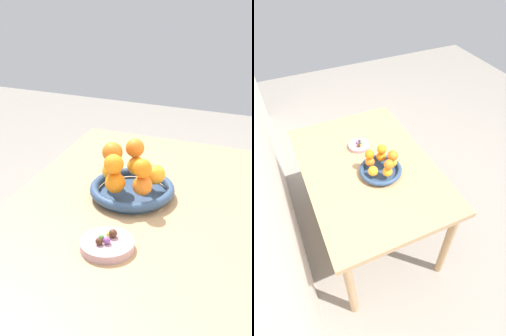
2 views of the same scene
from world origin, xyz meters
The scene contains 18 objects.
ground_plane centered at (0.00, 0.00, 0.00)m, with size 6.00×6.00×0.00m, color gray.
dining_table centered at (0.00, 0.00, 0.65)m, with size 1.10×0.76×0.74m.
fruit_bowl centered at (-0.09, -0.05, 0.76)m, with size 0.25×0.25×0.04m.
candy_dish centered at (0.18, -0.01, 0.75)m, with size 0.14×0.14×0.02m, color #B28C99.
orange_0 centered at (-0.10, -0.12, 0.81)m, with size 0.06×0.06×0.06m, color orange.
orange_1 centered at (-0.03, -0.08, 0.81)m, with size 0.06×0.06×0.06m, color orange.
orange_2 centered at (-0.04, 0.00, 0.81)m, with size 0.06×0.06×0.06m, color orange.
orange_3 centered at (-0.12, 0.01, 0.81)m, with size 0.06×0.06×0.06m, color orange.
orange_4 centered at (-0.16, -0.06, 0.81)m, with size 0.06×0.06×0.06m, color orange.
orange_5 centered at (-0.04, 0.00, 0.86)m, with size 0.05×0.05×0.05m, color orange.
orange_6 centered at (-0.10, -0.11, 0.87)m, with size 0.06×0.06×0.06m, color orange.
orange_7 centered at (-0.16, -0.06, 0.87)m, with size 0.06×0.06×0.06m, color orange.
orange_8 centered at (-0.03, -0.08, 0.87)m, with size 0.06×0.06×0.06m, color orange.
candy_ball_0 centered at (0.19, -0.01, 0.77)m, with size 0.02×0.02×0.02m, color #8C4C99.
candy_ball_1 centered at (0.18, -0.03, 0.77)m, with size 0.01×0.01×0.01m, color #4C9947.
candy_ball_2 centered at (0.20, -0.03, 0.77)m, with size 0.02×0.02×0.02m, color #472819.
candy_ball_3 centered at (0.16, -0.02, 0.77)m, with size 0.02×0.02×0.02m, color gold.
candy_ball_4 centered at (0.16, -0.01, 0.77)m, with size 0.02×0.02×0.02m, color #472819.
Camera 2 is at (-1.06, 0.40, 1.86)m, focal length 28.00 mm.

